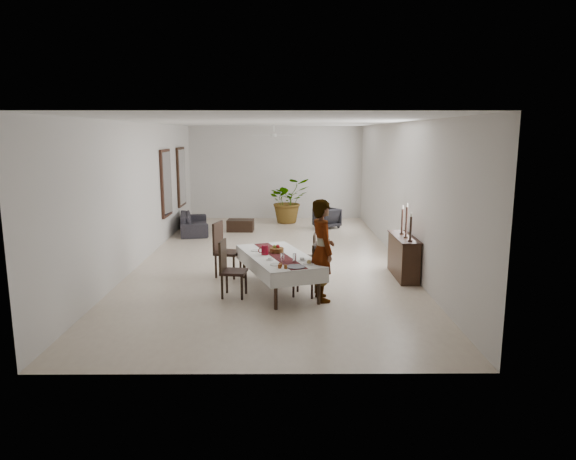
{
  "coord_description": "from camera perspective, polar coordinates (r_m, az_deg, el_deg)",
  "views": [
    {
      "loc": [
        0.32,
        -11.94,
        2.94
      ],
      "look_at": [
        0.38,
        -1.89,
        1.05
      ],
      "focal_mm": 32.0,
      "sensor_mm": 36.0,
      "label": 1
    }
  ],
  "objects": [
    {
      "name": "floor",
      "position": [
        12.3,
        -1.83,
        -3.19
      ],
      "size": [
        6.0,
        12.0,
        0.0
      ],
      "primitive_type": "cube",
      "color": "beige",
      "rests_on": "ground"
    },
    {
      "name": "ceiling",
      "position": [
        11.95,
        -1.92,
        11.89
      ],
      "size": [
        6.0,
        12.0,
        0.02
      ],
      "primitive_type": "cube",
      "color": "white",
      "rests_on": "wall_back"
    },
    {
      "name": "wall_back",
      "position": [
        17.99,
        -1.37,
        6.38
      ],
      "size": [
        6.0,
        0.02,
        3.2
      ],
      "primitive_type": "cube",
      "color": "silver",
      "rests_on": "floor"
    },
    {
      "name": "wall_front",
      "position": [
        6.1,
        -3.36,
        -2.08
      ],
      "size": [
        6.0,
        0.02,
        3.2
      ],
      "primitive_type": "cube",
      "color": "silver",
      "rests_on": "floor"
    },
    {
      "name": "wall_left",
      "position": [
        12.46,
        -15.83,
        4.07
      ],
      "size": [
        0.02,
        12.0,
        3.2
      ],
      "primitive_type": "cube",
      "color": "silver",
      "rests_on": "floor"
    },
    {
      "name": "wall_right",
      "position": [
        12.31,
        12.26,
        4.16
      ],
      "size": [
        0.02,
        12.0,
        3.2
      ],
      "primitive_type": "cube",
      "color": "silver",
      "rests_on": "floor"
    },
    {
      "name": "dining_table_top",
      "position": [
        9.7,
        -1.08,
        -3.0
      ],
      "size": [
        1.57,
        2.33,
        0.04
      ],
      "primitive_type": "cube",
      "rotation": [
        0.0,
        0.0,
        0.34
      ],
      "color": "black",
      "rests_on": "table_leg_fl"
    },
    {
      "name": "table_leg_fl",
      "position": [
        8.73,
        -1.37,
        -6.86
      ],
      "size": [
        0.08,
        0.08,
        0.63
      ],
      "primitive_type": "cylinder",
      "rotation": [
        0.0,
        0.0,
        0.34
      ],
      "color": "black",
      "rests_on": "floor"
    },
    {
      "name": "table_leg_fr",
      "position": [
        9.0,
        3.44,
        -6.33
      ],
      "size": [
        0.08,
        0.08,
        0.63
      ],
      "primitive_type": "cylinder",
      "rotation": [
        0.0,
        0.0,
        0.34
      ],
      "color": "black",
      "rests_on": "floor"
    },
    {
      "name": "table_leg_bl",
      "position": [
        10.62,
        -4.89,
        -3.7
      ],
      "size": [
        0.08,
        0.08,
        0.63
      ],
      "primitive_type": "cylinder",
      "rotation": [
        0.0,
        0.0,
        0.34
      ],
      "color": "black",
      "rests_on": "floor"
    },
    {
      "name": "table_leg_br",
      "position": [
        10.85,
        -0.84,
        -3.36
      ],
      "size": [
        0.08,
        0.08,
        0.63
      ],
      "primitive_type": "cylinder",
      "rotation": [
        0.0,
        0.0,
        0.34
      ],
      "color": "black",
      "rests_on": "floor"
    },
    {
      "name": "tablecloth_top",
      "position": [
        9.69,
        -1.08,
        -2.85
      ],
      "size": [
        1.77,
        2.54,
        0.01
      ],
      "primitive_type": "cube",
      "rotation": [
        0.0,
        0.0,
        0.34
      ],
      "color": "white",
      "rests_on": "dining_table_top"
    },
    {
      "name": "tablecloth_drape_left",
      "position": [
        9.57,
        -4.07,
        -3.85
      ],
      "size": [
        0.78,
        2.19,
        0.27
      ],
      "primitive_type": "cube",
      "rotation": [
        0.0,
        0.0,
        0.34
      ],
      "color": "white",
      "rests_on": "dining_table_top"
    },
    {
      "name": "tablecloth_drape_right",
      "position": [
        9.9,
        1.81,
        -3.34
      ],
      "size": [
        0.78,
        2.19,
        0.27
      ],
      "primitive_type": "cube",
      "rotation": [
        0.0,
        0.0,
        0.34
      ],
      "color": "white",
      "rests_on": "dining_table_top"
    },
    {
      "name": "tablecloth_drape_near",
      "position": [
        8.68,
        1.39,
        -5.36
      ],
      "size": [
        1.0,
        0.36,
        0.27
      ],
      "primitive_type": "cube",
      "rotation": [
        0.0,
        0.0,
        0.34
      ],
      "color": "silver",
      "rests_on": "dining_table_top"
    },
    {
      "name": "tablecloth_drape_far",
      "position": [
        10.79,
        -3.06,
        -2.17
      ],
      "size": [
        1.0,
        0.36,
        0.27
      ],
      "primitive_type": "cube",
      "rotation": [
        0.0,
        0.0,
        0.34
      ],
      "color": "silver",
      "rests_on": "dining_table_top"
    },
    {
      "name": "table_runner",
      "position": [
        9.69,
        -1.08,
        -2.8
      ],
      "size": [
        1.05,
        2.22,
        0.0
      ],
      "primitive_type": "cube",
      "rotation": [
        0.0,
        0.0,
        0.34
      ],
      "color": "maroon",
      "rests_on": "tablecloth_top"
    },
    {
      "name": "red_pitcher",
      "position": [
        9.73,
        -2.6,
        -2.23
      ],
      "size": [
        0.17,
        0.17,
        0.18
      ],
      "primitive_type": "cylinder",
      "rotation": [
        0.0,
        0.0,
        0.34
      ],
      "color": "maroon",
      "rests_on": "tablecloth_top"
    },
    {
      "name": "pitcher_handle",
      "position": [
        9.71,
        -3.03,
        -2.26
      ],
      "size": [
        0.11,
        0.05,
        0.11
      ],
      "primitive_type": "torus",
      "rotation": [
        1.57,
        0.0,
        0.34
      ],
      "color": "maroon",
      "rests_on": "red_pitcher"
    },
    {
      "name": "wine_glass_near",
      "position": [
        9.17,
        0.73,
        -3.1
      ],
      "size": [
        0.06,
        0.06,
        0.15
      ],
      "primitive_type": "cylinder",
      "color": "white",
      "rests_on": "tablecloth_top"
    },
    {
      "name": "wine_glass_mid",
      "position": [
        9.19,
        -0.62,
        -3.07
      ],
      "size": [
        0.06,
        0.06,
        0.15
      ],
      "primitive_type": "cylinder",
      "color": "white",
      "rests_on": "tablecloth_top"
    },
    {
      "name": "teacup_right",
      "position": [
        9.28,
        1.57,
        -3.25
      ],
      "size": [
        0.08,
        0.08,
        0.05
      ],
      "primitive_type": "cylinder",
      "color": "silver",
      "rests_on": "saucer_right"
    },
    {
      "name": "saucer_right",
      "position": [
        9.29,
        1.57,
        -3.38
      ],
      "size": [
        0.13,
        0.13,
        0.01
      ],
      "primitive_type": "cylinder",
      "color": "white",
      "rests_on": "tablecloth_top"
    },
    {
      "name": "teacup_left",
      "position": [
        9.31,
        -2.03,
        -3.21
      ],
      "size": [
        0.08,
        0.08,
        0.05
      ],
      "primitive_type": "cylinder",
      "color": "white",
      "rests_on": "saucer_left"
    },
    {
      "name": "saucer_left",
      "position": [
        9.32,
        -2.03,
        -3.34
      ],
      "size": [
        0.13,
        0.13,
        0.01
      ],
      "primitive_type": "cylinder",
      "color": "white",
      "rests_on": "tablecloth_top"
    },
    {
      "name": "plate_near_right",
      "position": [
        9.05,
        2.35,
        -3.75
      ],
      "size": [
        0.22,
        0.22,
        0.01
      ],
      "primitive_type": "cylinder",
      "color": "white",
      "rests_on": "tablecloth_top"
    },
    {
      "name": "bread_near_right",
      "position": [
        9.05,
        2.35,
        -3.59
      ],
      "size": [
        0.08,
        0.08,
        0.08
      ],
      "primitive_type": "sphere",
      "color": "tan",
      "rests_on": "plate_near_right"
    },
    {
      "name": "plate_near_left",
      "position": [
        8.99,
        -1.33,
        -3.85
      ],
      "size": [
        0.22,
        0.22,
        0.01
      ],
      "primitive_type": "cylinder",
      "color": "silver",
      "rests_on": "tablecloth_top"
    },
    {
      "name": "plate_far_left",
      "position": [
        10.07,
        -3.54,
        -2.29
      ],
      "size": [
        0.22,
        0.22,
        0.01
      ],
      "primitive_type": "cylinder",
      "color": "white",
      "rests_on": "tablecloth_top"
    },
    {
      "name": "serving_tray",
      "position": [
        8.83,
        0.89,
        -4.1
      ],
      "size": [
        0.32,
        0.32,
        0.02
      ],
      "primitive_type": "cylinder",
      "color": "#38383C",
      "rests_on": "tablecloth_top"
    },
    {
      "name": "jam_jar_a",
      "position": [
        8.73,
        -0.26,
        -4.1
      ],
      "size": [
        0.06,
        0.06,
        0.07
      ],
      "primitive_type": "cylinder",
      "color": "brown",
      "rests_on": "tablecloth_top"
    },
    {
      "name": "jam_jar_b",
      "position": [
        8.75,
        -0.94,
        -4.07
      ],
      "size": [
        0.06,
        0.06,
        0.07
      ],
      "primitive_type": "cylinder",
      "color": "brown",
      "rests_on": "tablecloth_top"
    },
    {
      "name": "jam_jar_c",
      "position": [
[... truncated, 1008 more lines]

